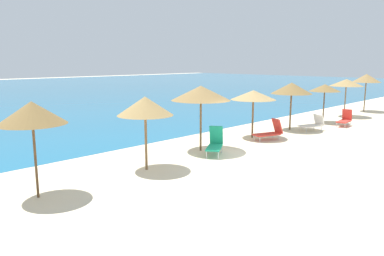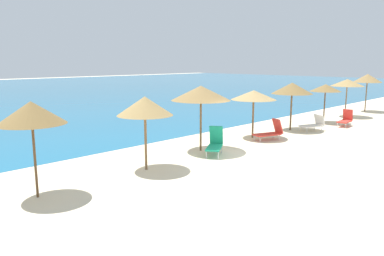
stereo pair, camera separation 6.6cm
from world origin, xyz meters
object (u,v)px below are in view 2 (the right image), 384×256
Objects in this scene: beach_umbrella_5 at (201,93)px; lounge_chair_3 at (313,124)px; beach_umbrella_7 at (292,88)px; beach_umbrella_8 at (326,88)px; lounge_chair_4 at (270,132)px; lounge_chair_1 at (346,119)px; beach_umbrella_4 at (145,106)px; beach_umbrella_3 at (31,113)px; beach_umbrella_10 at (368,78)px; lounge_chair_2 at (215,143)px; beach_umbrella_6 at (254,95)px; beach_umbrella_9 at (347,83)px.

beach_umbrella_5 reaches higher than lounge_chair_3.
beach_umbrella_7 is (7.36, -0.22, -0.16)m from beach_umbrella_5.
beach_umbrella_8 is 1.55× the size of lounge_chair_4.
beach_umbrella_7 reaches higher than beach_umbrella_8.
lounge_chair_1 is at bearing -101.25° from beach_umbrella_8.
lounge_chair_1 is at bearing -5.37° from beach_umbrella_4.
beach_umbrella_3 is 0.96× the size of beach_umbrella_10.
beach_umbrella_3 is 1.14× the size of beach_umbrella_8.
beach_umbrella_5 is 1.99× the size of lounge_chair_2.
beach_umbrella_7 is 3.85m from beach_umbrella_8.
beach_umbrella_4 is 11.81m from lounge_chair_3.
beach_umbrella_5 is at bearing -39.14° from lounge_chair_2.
beach_umbrella_10 reaches higher than lounge_chair_3.
lounge_chair_2 is (-4.08, -0.96, -1.73)m from beach_umbrella_6.
lounge_chair_4 is (-3.88, 0.37, 0.03)m from lounge_chair_3.
beach_umbrella_10 is 10.95m from lounge_chair_3.
lounge_chair_3 is (8.15, -0.36, -0.12)m from lounge_chair_2.
beach_umbrella_8 is 7.28m from lounge_chair_4.
beach_umbrella_5 is at bearing 9.68° from beach_umbrella_4.
lounge_chair_4 is (-6.72, 1.04, -0.01)m from lounge_chair_1.
beach_umbrella_7 reaches higher than lounge_chair_1.
lounge_chair_1 is (-0.31, -1.55, -1.83)m from beach_umbrella_8.
beach_umbrella_4 is 18.40m from beach_umbrella_9.
lounge_chair_1 is (3.53, -1.75, -2.00)m from beach_umbrella_7.
beach_umbrella_8 is (14.77, 0.19, -0.11)m from beach_umbrella_4.
beach_umbrella_10 is at bearing -121.14° from lounge_chair_2.
beach_umbrella_4 is 1.72× the size of lounge_chair_3.
beach_umbrella_7 is at bearing 2.03° from beach_umbrella_4.
beach_umbrella_3 is 1.77× the size of lounge_chair_4.
beach_umbrella_9 is at bearing -63.87° from lounge_chair_3.
beach_umbrella_6 is 1.58× the size of lounge_chair_3.
beach_umbrella_8 is 11.44m from lounge_chair_2.
beach_umbrella_8 is at bearing -178.88° from beach_umbrella_10.
beach_umbrella_3 is at bearing -177.00° from beach_umbrella_6.
beach_umbrella_8 reaches higher than lounge_chair_4.
lounge_chair_3 is 0.98× the size of lounge_chair_4.
beach_umbrella_10 reaches higher than lounge_chair_2.
beach_umbrella_9 is 10.87m from lounge_chair_4.
beach_umbrella_7 is at bearing 1.37° from beach_umbrella_3.
beach_umbrella_8 reaches higher than lounge_chair_1.
beach_umbrella_9 is at bearing -120.75° from lounge_chair_2.
beach_umbrella_5 is 14.83m from beach_umbrella_9.
beach_umbrella_5 is 1.80× the size of lounge_chair_4.
beach_umbrella_6 is 1.71× the size of lounge_chair_2.
beach_umbrella_10 is at bearing -1.15° from beach_umbrella_6.
lounge_chair_3 is (15.65, -0.72, -2.13)m from beach_umbrella_3.
beach_umbrella_8 is (3.84, -0.19, -0.16)m from beach_umbrella_7.
beach_umbrella_6 is 14.75m from beach_umbrella_10.
lounge_chair_1 is at bearing -4.30° from beach_umbrella_3.
beach_umbrella_10 is at bearing -83.60° from lounge_chair_1.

